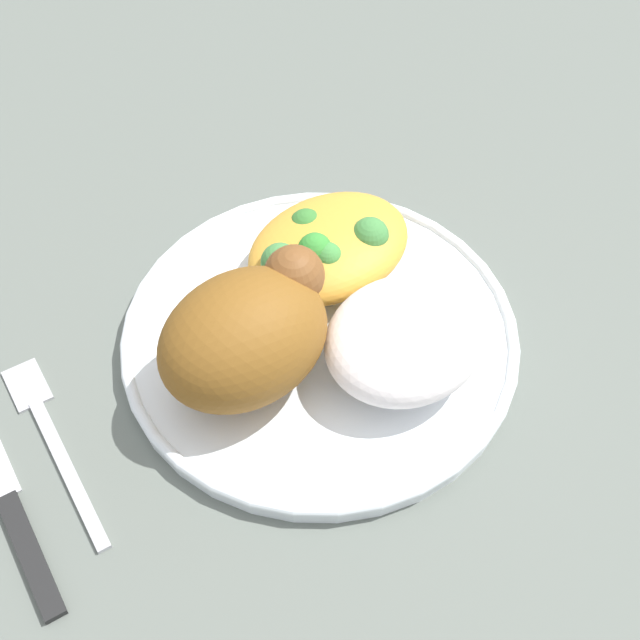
# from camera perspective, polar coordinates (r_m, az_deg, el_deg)

# --- Properties ---
(ground_plane) EXTENTS (2.00, 2.00, 0.00)m
(ground_plane) POSITION_cam_1_polar(r_m,az_deg,el_deg) (0.56, -0.00, -1.53)
(ground_plane) COLOR #5D645C
(plate) EXTENTS (0.25, 0.25, 0.01)m
(plate) POSITION_cam_1_polar(r_m,az_deg,el_deg) (0.56, -0.00, -1.07)
(plate) COLOR white
(plate) RESTS_ON ground_plane
(roasted_chicken) EXTENTS (0.11, 0.08, 0.07)m
(roasted_chicken) POSITION_cam_1_polar(r_m,az_deg,el_deg) (0.50, -4.60, -1.08)
(roasted_chicken) COLOR brown
(roasted_chicken) RESTS_ON plate
(rice_pile) EXTENTS (0.10, 0.09, 0.05)m
(rice_pile) POSITION_cam_1_polar(r_m,az_deg,el_deg) (0.52, 5.51, -1.26)
(rice_pile) COLOR white
(rice_pile) RESTS_ON plate
(mac_cheese_with_broccoli) EXTENTS (0.11, 0.09, 0.04)m
(mac_cheese_with_broccoli) POSITION_cam_1_polar(r_m,az_deg,el_deg) (0.57, 0.47, 4.75)
(mac_cheese_with_broccoli) COLOR gold
(mac_cheese_with_broccoli) RESTS_ON plate
(fork) EXTENTS (0.03, 0.14, 0.01)m
(fork) POSITION_cam_1_polar(r_m,az_deg,el_deg) (0.55, -16.95, -7.33)
(fork) COLOR #B2B2B7
(fork) RESTS_ON ground_plane
(knife) EXTENTS (0.04, 0.19, 0.01)m
(knife) POSITION_cam_1_polar(r_m,az_deg,el_deg) (0.53, -19.65, -10.78)
(knife) COLOR black
(knife) RESTS_ON ground_plane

